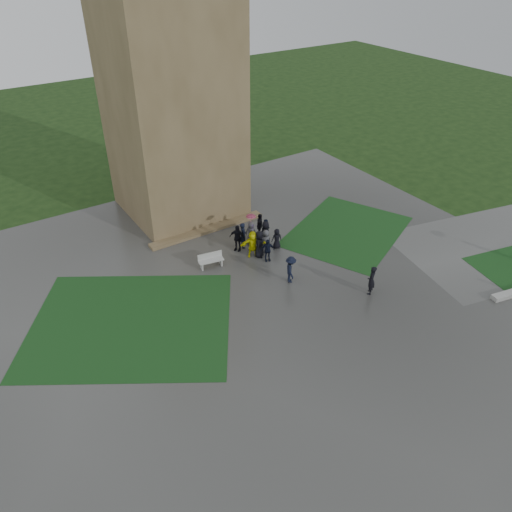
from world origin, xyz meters
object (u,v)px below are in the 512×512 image
pedestrian_mid (291,269)px  pedestrian_near (371,280)px  bench (211,260)px  tower (171,93)px

pedestrian_mid → pedestrian_near: size_ratio=0.95×
pedestrian_mid → bench: bearing=66.0°
tower → bench: bearing=-103.2°
pedestrian_mid → pedestrian_near: (3.33, -3.61, 0.05)m
bench → pedestrian_near: size_ratio=0.90×
tower → pedestrian_mid: size_ratio=10.03×
bench → pedestrian_mid: size_ratio=0.95×
tower → pedestrian_near: (4.68, -16.32, -8.03)m
bench → pedestrian_mid: 5.37m
tower → bench: 12.20m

